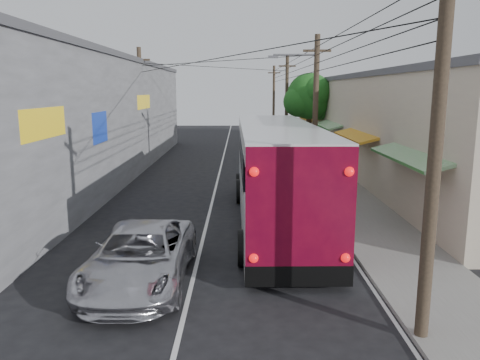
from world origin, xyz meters
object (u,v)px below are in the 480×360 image
object	(u,v)px
jeepney	(140,256)
pedestrian_near	(343,186)
parked_suv	(292,161)
parked_car_far	(275,145)
coach_bus	(276,172)
pedestrian_far	(314,172)
parked_car_mid	(282,149)

from	to	relation	value
jeepney	pedestrian_near	xyz separation A→B (m)	(7.44, 8.63, 0.17)
parked_suv	pedestrian_near	world-z (taller)	pedestrian_near
parked_car_far	pedestrian_near	distance (m)	18.96
pedestrian_near	coach_bus	bearing A→B (deg)	20.47
parked_car_far	pedestrian_far	xyz separation A→B (m)	(1.05, -14.47, 0.14)
parked_suv	pedestrian_far	world-z (taller)	parked_suv
pedestrian_near	pedestrian_far	world-z (taller)	pedestrian_near
coach_bus	jeepney	world-z (taller)	coach_bus
parked_car_mid	jeepney	bearing A→B (deg)	-106.46
jeepney	parked_car_far	size ratio (longest dim) A/B	1.35
parked_suv	pedestrian_near	bearing A→B (deg)	-83.95
parked_car_mid	pedestrian_near	world-z (taller)	pedestrian_near
coach_bus	parked_car_far	size ratio (longest dim) A/B	3.28
coach_bus	parked_car_far	world-z (taller)	coach_bus
coach_bus	pedestrian_near	bearing A→B (deg)	36.41
parked_car_mid	parked_car_far	size ratio (longest dim) A/B	1.03
parked_suv	pedestrian_far	bearing A→B (deg)	-82.26
pedestrian_far	coach_bus	bearing A→B (deg)	74.88
parked_car_mid	pedestrian_far	xyz separation A→B (m)	(0.80, -11.00, 0.09)
parked_car_far	pedestrian_far	distance (m)	14.51
parked_car_mid	parked_car_far	world-z (taller)	parked_car_mid
jeepney	parked_car_mid	distance (m)	24.78
parked_car_far	pedestrian_far	bearing A→B (deg)	-82.36
coach_bus	pedestrian_near	size ratio (longest dim) A/B	8.24
parked_car_far	pedestrian_far	size ratio (longest dim) A/B	2.97
jeepney	pedestrian_far	distance (m)	14.71
parked_car_mid	coach_bus	bearing A→B (deg)	-98.27
coach_bus	parked_car_mid	size ratio (longest dim) A/B	3.20
jeepney	pedestrian_near	bearing A→B (deg)	49.60
parked_car_far	pedestrian_far	world-z (taller)	pedestrian_far
parked_car_far	parked_car_mid	bearing A→B (deg)	-82.36
jeepney	parked_car_far	xyz separation A→B (m)	(5.75, 27.52, -0.09)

